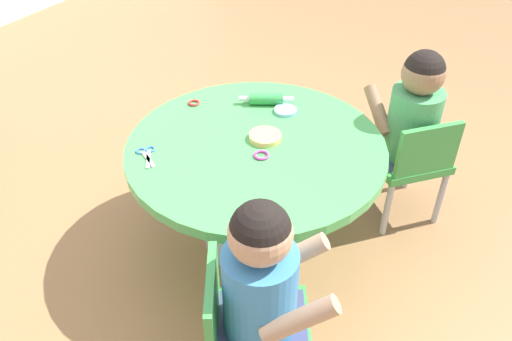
# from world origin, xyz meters

# --- Properties ---
(ground_plane) EXTENTS (10.00, 10.00, 0.00)m
(ground_plane) POSITION_xyz_m (0.00, 0.00, 0.00)
(ground_plane) COLOR #9E7247
(craft_table) EXTENTS (0.99, 0.99, 0.50)m
(craft_table) POSITION_xyz_m (0.00, 0.00, 0.40)
(craft_table) COLOR silver
(craft_table) RESTS_ON ground
(child_chair_left) EXTENTS (0.41, 0.41, 0.54)m
(child_chair_left) POSITION_xyz_m (-0.60, -0.31, 0.31)
(child_chair_left) COLOR #B7B7BC
(child_chair_left) RESTS_ON ground
(seated_child_left) EXTENTS (0.41, 0.43, 0.51)m
(seated_child_left) POSITION_xyz_m (-0.58, -0.35, 0.53)
(seated_child_left) COLOR #3F4772
(seated_child_left) RESTS_ON ground
(child_chair_right) EXTENTS (0.42, 0.42, 0.54)m
(child_chair_right) POSITION_xyz_m (0.47, -0.49, 0.31)
(child_chair_right) COLOR #B7B7BC
(child_chair_right) RESTS_ON ground
(seated_child_right) EXTENTS (0.43, 0.44, 0.51)m
(seated_child_right) POSITION_xyz_m (0.49, -0.46, 0.53)
(seated_child_right) COLOR #3F4772
(seated_child_right) RESTS_ON ground
(rolling_pin) EXTENTS (0.13, 0.21, 0.05)m
(rolling_pin) POSITION_xyz_m (0.28, 0.11, 0.53)
(rolling_pin) COLOR green
(rolling_pin) RESTS_ON craft_table
(craft_scissors) EXTENTS (0.13, 0.14, 0.01)m
(craft_scissors) POSITION_xyz_m (-0.26, 0.32, 0.50)
(craft_scissors) COLOR silver
(craft_scissors) RESTS_ON craft_table
(playdough_blob_0) EXTENTS (0.12, 0.12, 0.02)m
(playdough_blob_0) POSITION_xyz_m (0.05, -0.01, 0.51)
(playdough_blob_0) COLOR #F2CC72
(playdough_blob_0) RESTS_ON craft_table
(playdough_blob_1) EXTENTS (0.09, 0.09, 0.01)m
(playdough_blob_1) POSITION_xyz_m (0.26, 0.01, 0.51)
(playdough_blob_1) COLOR #8CCCF2
(playdough_blob_1) RESTS_ON craft_table
(cookie_cutter_0) EXTENTS (0.06, 0.06, 0.01)m
(cookie_cutter_0) POSITION_xyz_m (-0.06, -0.06, 0.51)
(cookie_cutter_0) COLOR #D83FA5
(cookie_cutter_0) RESTS_ON craft_table
(cookie_cutter_1) EXTENTS (0.05, 0.05, 0.01)m
(cookie_cutter_1) POSITION_xyz_m (0.13, 0.38, 0.51)
(cookie_cutter_1) COLOR red
(cookie_cutter_1) RESTS_ON craft_table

